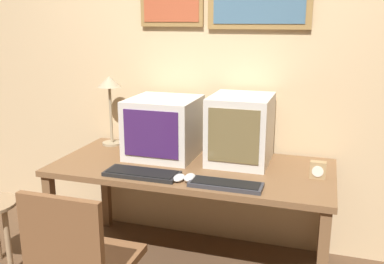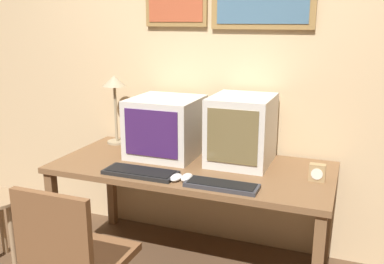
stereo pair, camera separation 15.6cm
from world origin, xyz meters
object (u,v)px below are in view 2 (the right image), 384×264
(keyboard_side, at_px, (222,185))
(mouse_near_keyboard, at_px, (187,177))
(desk_lamp, at_px, (115,90))
(keyboard_main, at_px, (140,172))
(mouse_far_corner, at_px, (176,177))
(monitor_left, at_px, (166,127))
(desk_clock, at_px, (317,173))
(monitor_right, at_px, (242,130))

(keyboard_side, xyz_separation_m, mouse_near_keyboard, (-0.21, 0.02, 0.01))
(mouse_near_keyboard, xyz_separation_m, desk_lamp, (-0.76, 0.53, 0.37))
(keyboard_main, distance_m, mouse_far_corner, 0.23)
(monitor_left, height_order, mouse_far_corner, monitor_left)
(keyboard_side, distance_m, mouse_far_corner, 0.27)
(keyboard_side, bearing_deg, mouse_far_corner, 177.89)
(mouse_far_corner, bearing_deg, mouse_near_keyboard, 12.52)
(mouse_near_keyboard, bearing_deg, monitor_left, 127.64)
(keyboard_main, height_order, desk_lamp, desk_lamp)
(mouse_far_corner, xyz_separation_m, desk_lamp, (-0.70, 0.54, 0.37))
(desk_clock, bearing_deg, monitor_left, 172.05)
(monitor_right, xyz_separation_m, keyboard_main, (-0.49, -0.43, -0.20))
(monitor_left, relative_size, desk_clock, 4.50)
(keyboard_main, bearing_deg, keyboard_side, -2.55)
(monitor_left, distance_m, desk_lamp, 0.51)
(keyboard_side, relative_size, mouse_near_keyboard, 3.79)
(mouse_far_corner, bearing_deg, keyboard_main, 176.95)
(monitor_right, distance_m, desk_lamp, 0.98)
(keyboard_side, bearing_deg, keyboard_main, 177.45)
(monitor_left, relative_size, desk_lamp, 0.90)
(desk_lamp, bearing_deg, mouse_far_corner, -37.49)
(keyboard_main, bearing_deg, monitor_left, 92.42)
(mouse_far_corner, distance_m, desk_clock, 0.79)
(keyboard_main, bearing_deg, desk_lamp, 131.80)
(monitor_right, height_order, desk_clock, monitor_right)
(monitor_right, height_order, keyboard_main, monitor_right)
(monitor_right, bearing_deg, keyboard_side, -88.11)
(keyboard_side, height_order, mouse_far_corner, mouse_far_corner)
(keyboard_main, relative_size, keyboard_side, 1.09)
(mouse_far_corner, distance_m, desk_lamp, 0.96)
(monitor_left, distance_m, monitor_right, 0.51)
(monitor_left, bearing_deg, mouse_far_corner, -58.89)
(monitor_left, distance_m, keyboard_main, 0.44)
(desk_clock, bearing_deg, mouse_near_keyboard, -158.99)
(mouse_near_keyboard, distance_m, desk_clock, 0.73)
(monitor_right, distance_m, keyboard_side, 0.49)
(monitor_left, height_order, desk_clock, monitor_left)
(keyboard_main, height_order, mouse_near_keyboard, mouse_near_keyboard)
(keyboard_side, bearing_deg, desk_clock, 31.27)
(monitor_left, relative_size, mouse_far_corner, 4.17)
(keyboard_main, distance_m, desk_clock, 1.01)
(mouse_near_keyboard, bearing_deg, desk_lamp, 145.37)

